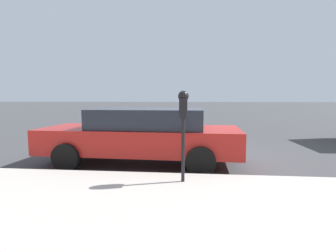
# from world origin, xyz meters

# --- Properties ---
(ground_plane) EXTENTS (220.00, 220.00, 0.00)m
(ground_plane) POSITION_xyz_m (0.00, 0.00, 0.00)
(ground_plane) COLOR #424244
(parking_meter) EXTENTS (0.21, 0.19, 1.62)m
(parking_meter) POSITION_xyz_m (-2.71, 0.03, 1.40)
(parking_meter) COLOR black
(parking_meter) RESTS_ON sidewalk
(car_red) EXTENTS (2.12, 4.90, 1.39)m
(car_red) POSITION_xyz_m (-0.92, 1.11, 0.75)
(car_red) COLOR #B21E19
(car_red) RESTS_ON ground_plane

